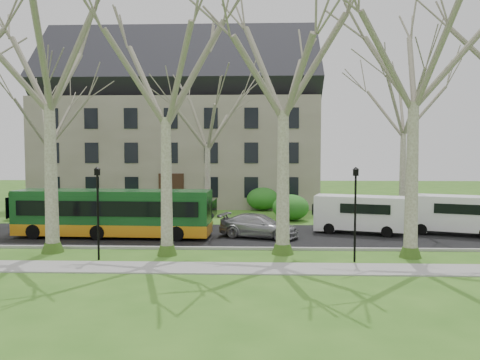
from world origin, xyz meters
The scene contains 13 objects.
ground centered at (0.00, 0.00, 0.00)m, with size 120.00×120.00×0.00m, color #376A1E.
sidewalk centered at (0.00, -2.50, 0.03)m, with size 70.00×2.00×0.06m, color gray.
road centered at (0.00, 5.50, 0.03)m, with size 80.00×8.00×0.06m, color black.
curb centered at (0.00, 1.50, 0.07)m, with size 80.00×0.25×0.14m, color #A5A39E.
building centered at (-6.00, 24.00, 8.07)m, with size 26.50×12.20×16.00m.
tree_row_verge centered at (0.00, 0.30, 7.00)m, with size 49.00×7.00×14.00m.
tree_row_far centered at (-1.33, 11.00, 6.00)m, with size 33.00×7.00×12.00m.
lamp_row centered at (0.00, -1.00, 2.57)m, with size 36.22×0.22×4.30m.
hedges centered at (-4.67, 14.00, 1.00)m, with size 30.60×8.60×2.00m.
bus_follow centered at (-7.01, 4.64, 1.49)m, with size 11.47×2.39×2.87m, color #14481E, non-canonical shape.
sedan centered at (1.59, 4.80, 0.74)m, with size 1.91×4.69×1.36m, color #A1A0A5.
van_a centered at (7.79, 6.38, 1.22)m, with size 5.30×1.93×2.31m, color white, non-canonical shape.
van_b centered at (13.38, 6.13, 1.24)m, with size 5.42×1.97×2.37m, color white, non-canonical shape.
Camera 1 is at (1.43, -22.57, 5.10)m, focal length 35.00 mm.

